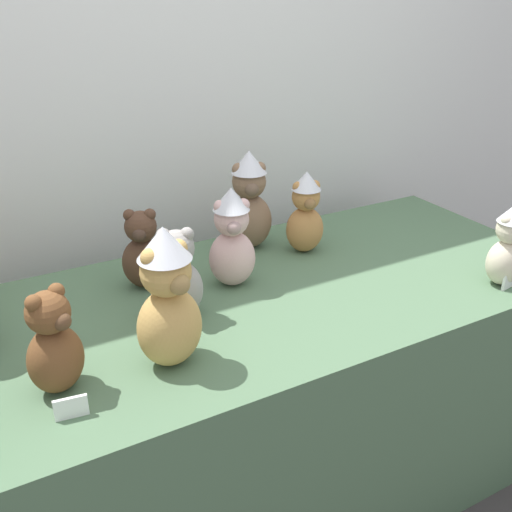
% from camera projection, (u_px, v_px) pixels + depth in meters
% --- Properties ---
extents(wall_back, '(7.00, 0.08, 2.60)m').
position_uv_depth(wall_back, '(162.00, 76.00, 2.02)').
color(wall_back, white).
rests_on(wall_back, ground_plane).
extents(display_table, '(2.00, 0.85, 0.77)m').
position_uv_depth(display_table, '(256.00, 399.00, 1.88)').
color(display_table, '#4C6B4C').
rests_on(display_table, ground_plane).
extents(teddy_bear_honey, '(0.18, 0.17, 0.35)m').
position_uv_depth(teddy_bear_honey, '(168.00, 300.00, 1.33)').
color(teddy_bear_honey, tan).
rests_on(teddy_bear_honey, display_table).
extents(teddy_bear_mocha, '(0.18, 0.17, 0.34)m').
position_uv_depth(teddy_bear_mocha, '(249.00, 201.00, 1.94)').
color(teddy_bear_mocha, '#7F6047').
rests_on(teddy_bear_mocha, display_table).
extents(teddy_bear_blush, '(0.17, 0.15, 0.30)m').
position_uv_depth(teddy_bear_blush, '(232.00, 239.00, 1.70)').
color(teddy_bear_blush, beige).
rests_on(teddy_bear_blush, display_table).
extents(teddy_bear_cream, '(0.12, 0.10, 0.25)m').
position_uv_depth(teddy_bear_cream, '(508.00, 246.00, 1.71)').
color(teddy_bear_cream, beige).
rests_on(teddy_bear_cream, display_table).
extents(teddy_bear_caramel, '(0.15, 0.14, 0.28)m').
position_uv_depth(teddy_bear_caramel, '(305.00, 213.00, 1.92)').
color(teddy_bear_caramel, '#B27A42').
rests_on(teddy_bear_caramel, display_table).
extents(teddy_bear_ash, '(0.17, 0.15, 0.26)m').
position_uv_depth(teddy_bear_ash, '(178.00, 276.00, 1.55)').
color(teddy_bear_ash, gray).
rests_on(teddy_bear_ash, display_table).
extents(teddy_bear_chestnut, '(0.17, 0.16, 0.25)m').
position_uv_depth(teddy_bear_chestnut, '(54.00, 345.00, 1.26)').
color(teddy_bear_chestnut, brown).
rests_on(teddy_bear_chestnut, display_table).
extents(teddy_bear_cocoa, '(0.16, 0.15, 0.25)m').
position_uv_depth(teddy_bear_cocoa, '(143.00, 251.00, 1.70)').
color(teddy_bear_cocoa, '#4C3323').
rests_on(teddy_bear_cocoa, display_table).
extents(name_card_front_left, '(0.07, 0.02, 0.05)m').
position_uv_depth(name_card_front_left, '(510.00, 280.00, 1.73)').
color(name_card_front_left, white).
rests_on(name_card_front_left, display_table).
extents(name_card_front_middle, '(0.07, 0.02, 0.05)m').
position_uv_depth(name_card_front_middle, '(71.00, 408.00, 1.22)').
color(name_card_front_middle, white).
rests_on(name_card_front_middle, display_table).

